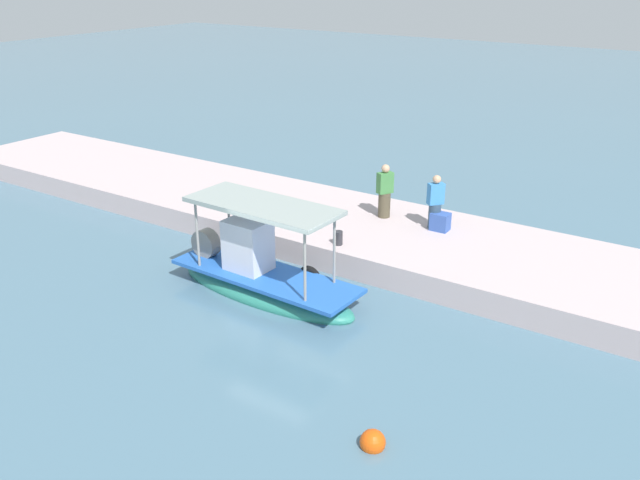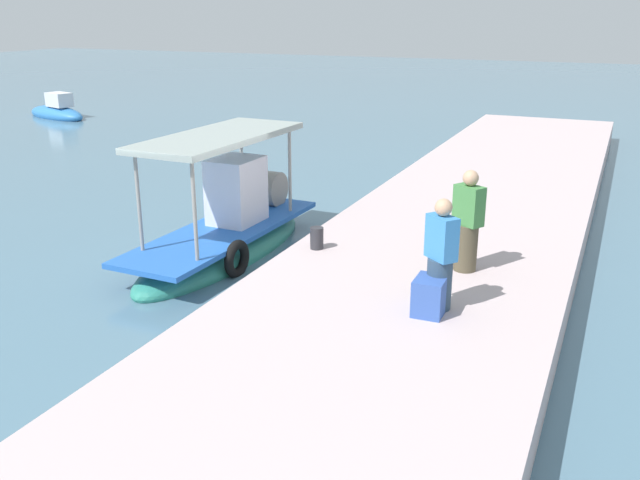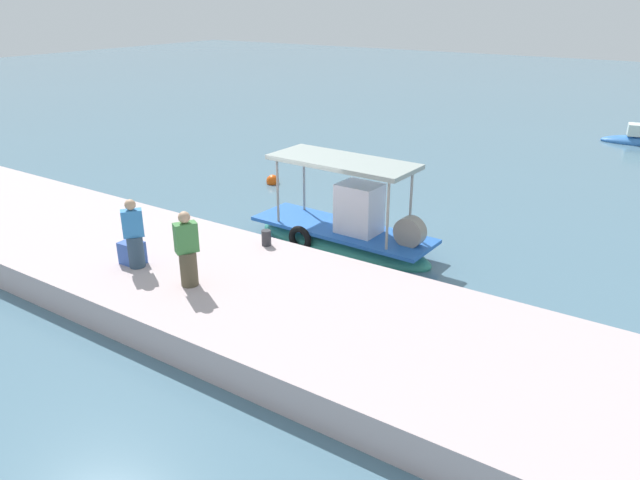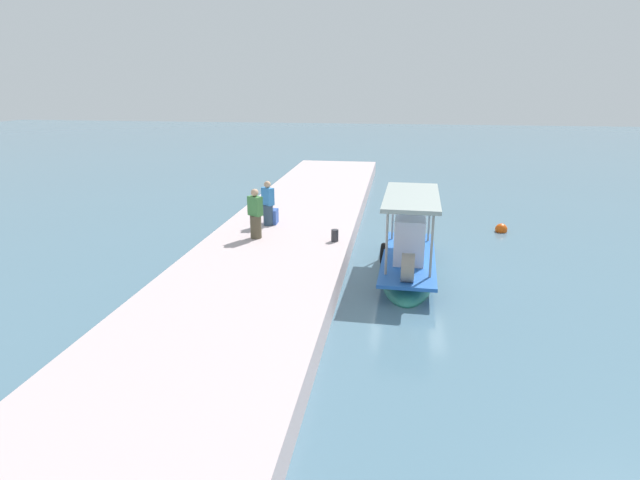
% 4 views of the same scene
% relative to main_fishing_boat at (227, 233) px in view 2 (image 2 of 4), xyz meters
% --- Properties ---
extents(ground_plane, '(120.00, 120.00, 0.00)m').
position_rel_main_fishing_boat_xyz_m(ground_plane, '(-0.89, 0.13, -0.45)').
color(ground_plane, slate).
extents(dock_quay, '(36.00, 4.83, 0.72)m').
position_rel_main_fishing_boat_xyz_m(dock_quay, '(-0.89, -4.33, -0.09)').
color(dock_quay, '#C2ADAF').
rests_on(dock_quay, ground_plane).
extents(main_fishing_boat, '(5.54, 1.80, 2.85)m').
position_rel_main_fishing_boat_xyz_m(main_fishing_boat, '(0.00, 0.00, 0.00)').
color(main_fishing_boat, '#2D8774').
rests_on(main_fishing_boat, ground_plane).
extents(fisherman_near_bollard, '(0.51, 0.52, 1.63)m').
position_rel_main_fishing_boat_xyz_m(fisherman_near_bollard, '(-2.51, -5.06, 1.01)').
color(fisherman_near_bollard, '#2E445A').
rests_on(fisherman_near_bollard, dock_quay).
extents(fisherman_by_crate, '(0.51, 0.54, 1.68)m').
position_rel_main_fishing_boat_xyz_m(fisherman_by_crate, '(-0.83, -5.07, 1.03)').
color(fisherman_by_crate, brown).
rests_on(fisherman_by_crate, dock_quay).
extents(mooring_bollard, '(0.24, 0.24, 0.39)m').
position_rel_main_fishing_boat_xyz_m(mooring_bollard, '(-0.84, -2.40, 0.47)').
color(mooring_bollard, '#2D2D33').
rests_on(mooring_bollard, dock_quay).
extents(cargo_crate, '(0.53, 0.43, 0.53)m').
position_rel_main_fishing_boat_xyz_m(cargo_crate, '(-2.74, -4.99, 0.53)').
color(cargo_crate, '#3457AA').
rests_on(cargo_crate, dock_quay).
extents(moored_boat_mid, '(2.30, 4.08, 1.41)m').
position_rel_main_fishing_boat_xyz_m(moored_boat_mid, '(13.04, 17.03, -0.22)').
color(moored_boat_mid, '#2F75BD').
rests_on(moored_boat_mid, ground_plane).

